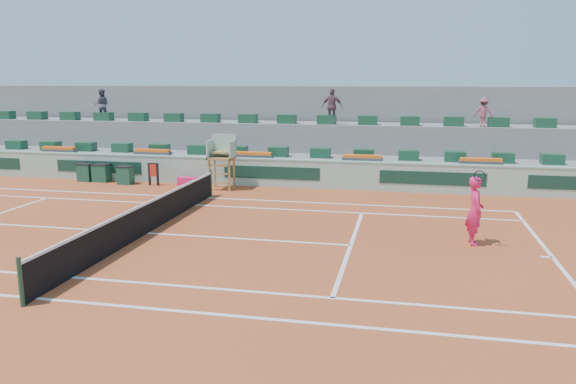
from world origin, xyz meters
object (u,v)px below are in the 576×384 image
(umpire_chair, at_px, (222,154))
(tennis_player, at_px, (475,211))
(player_bag, at_px, (187,181))
(drink_cooler_a, at_px, (126,175))

(umpire_chair, height_order, tennis_player, umpire_chair)
(player_bag, distance_m, drink_cooler_a, 2.95)
(drink_cooler_a, distance_m, tennis_player, 16.18)
(player_bag, bearing_deg, tennis_player, -30.94)
(player_bag, distance_m, tennis_player, 13.71)
(umpire_chair, bearing_deg, player_bag, 167.08)
(umpire_chair, distance_m, drink_cooler_a, 4.91)
(player_bag, bearing_deg, umpire_chair, -12.92)
(tennis_player, bearing_deg, player_bag, 149.06)
(player_bag, xyz_separation_m, tennis_player, (11.74, -7.04, 0.82))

